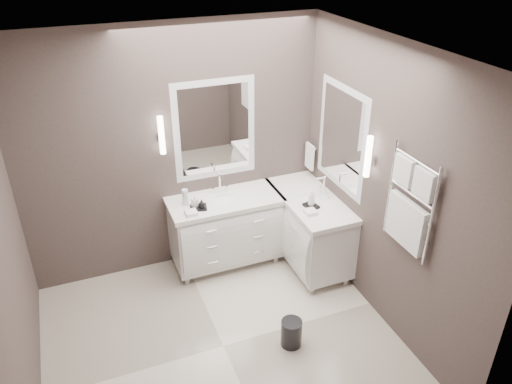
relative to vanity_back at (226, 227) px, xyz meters
name	(u,v)px	position (x,y,z in m)	size (l,w,h in m)	color
floor	(223,346)	(-0.45, -1.23, -0.49)	(3.20, 3.00, 0.01)	silver
ceiling	(211,56)	(-0.45, -1.23, 2.22)	(3.20, 3.00, 0.01)	white
wall_back	(174,153)	(-0.45, 0.28, 0.86)	(3.20, 0.01, 2.70)	#453A37
wall_front	(300,360)	(-0.45, -2.73, 0.86)	(3.20, 0.01, 2.70)	#453A37
wall_left	(1,271)	(-2.06, -1.23, 0.86)	(0.01, 3.00, 2.70)	#453A37
wall_right	(386,190)	(1.15, -1.23, 0.86)	(0.01, 3.00, 2.70)	#453A37
vanity_back	(226,227)	(0.00, 0.00, 0.00)	(1.24, 0.59, 0.97)	white
vanity_right	(309,226)	(0.88, -0.33, 0.00)	(0.59, 1.24, 0.97)	white
mirror_back	(215,130)	(0.00, 0.26, 1.06)	(0.90, 0.02, 1.10)	white
mirror_right	(342,138)	(1.14, -0.43, 1.06)	(0.02, 0.90, 1.10)	white
sconce_back	(162,136)	(-0.58, 0.20, 1.11)	(0.06, 0.06, 0.40)	white
sconce_right	(368,157)	(1.08, -1.01, 1.11)	(0.06, 0.06, 0.40)	white
towel_bar_corner	(310,156)	(1.09, 0.13, 0.63)	(0.03, 0.22, 0.30)	white
towel_ladder	(409,208)	(1.10, -1.63, 0.91)	(0.06, 0.58, 0.90)	white
waste_bin	(291,333)	(0.15, -1.43, -0.35)	(0.20, 0.20, 0.28)	black
amenity_tray_back	(198,207)	(-0.32, -0.10, 0.38)	(0.17, 0.13, 0.03)	black
amenity_tray_right	(311,206)	(0.79, -0.50, 0.38)	(0.12, 0.16, 0.02)	black
water_bottle	(185,197)	(-0.43, 0.03, 0.45)	(0.06, 0.06, 0.18)	silver
soap_bottle_a	(195,201)	(-0.35, -0.08, 0.45)	(0.06, 0.06, 0.13)	white
soap_bottle_b	(202,204)	(-0.29, -0.13, 0.43)	(0.07, 0.07, 0.09)	black
soap_bottle_c	(312,197)	(0.79, -0.50, 0.48)	(0.07, 0.07, 0.18)	white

